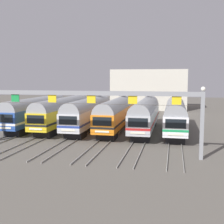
{
  "coord_description": "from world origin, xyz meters",
  "views": [
    {
      "loc": [
        10.31,
        -42.15,
        7.79
      ],
      "look_at": [
        1.08,
        1.57,
        2.58
      ],
      "focal_mm": 47.19,
      "sensor_mm": 36.0,
      "label": 1
    }
  ],
  "objects": [
    {
      "name": "ground_plane",
      "position": [
        0.0,
        0.0,
        0.0
      ],
      "size": [
        160.0,
        160.0,
        0.0
      ],
      "primitive_type": "plane",
      "color": "#5B564F"
    },
    {
      "name": "track_bed",
      "position": [
        -0.0,
        17.0,
        0.07
      ],
      "size": [
        22.64,
        70.0,
        0.15
      ],
      "color": "gray",
      "rests_on": "ground"
    },
    {
      "name": "commuter_train_blue",
      "position": [
        -10.57,
        -0.0,
        2.69
      ],
      "size": [
        2.88,
        18.06,
        5.05
      ],
      "color": "#284C9E",
      "rests_on": "ground"
    },
    {
      "name": "commuter_train_yellow",
      "position": [
        -6.34,
        -0.01,
        2.69
      ],
      "size": [
        2.88,
        18.06,
        4.77
      ],
      "color": "gold",
      "rests_on": "ground"
    },
    {
      "name": "commuter_train_silver",
      "position": [
        -2.11,
        -0.0,
        2.69
      ],
      "size": [
        2.88,
        18.06,
        5.05
      ],
      "color": "silver",
      "rests_on": "ground"
    },
    {
      "name": "commuter_train_orange",
      "position": [
        2.11,
        -0.0,
        2.69
      ],
      "size": [
        2.88,
        18.06,
        5.05
      ],
      "color": "orange",
      "rests_on": "ground"
    },
    {
      "name": "commuter_train_stainless",
      "position": [
        6.34,
        -0.0,
        2.69
      ],
      "size": [
        2.88,
        18.06,
        5.05
      ],
      "color": "#B2B5BA",
      "rests_on": "ground"
    },
    {
      "name": "commuter_train_white",
      "position": [
        10.57,
        -0.0,
        2.69
      ],
      "size": [
        2.88,
        18.06,
        5.05
      ],
      "color": "white",
      "rests_on": "ground"
    },
    {
      "name": "catenary_gantry",
      "position": [
        0.0,
        -13.5,
        5.36
      ],
      "size": [
        26.37,
        0.44,
        6.97
      ],
      "color": "gray",
      "rests_on": "ground"
    },
    {
      "name": "maintenance_building",
      "position": [
        4.21,
        32.54,
        4.89
      ],
      "size": [
        18.26,
        10.0,
        9.78
      ],
      "primitive_type": "cube",
      "color": "beige",
      "rests_on": "ground"
    }
  ]
}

